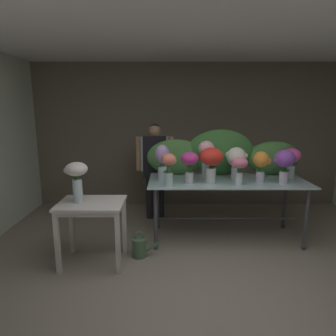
{
  "coord_description": "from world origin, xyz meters",
  "views": [
    {
      "loc": [
        -0.38,
        -2.3,
        1.83
      ],
      "look_at": [
        -0.37,
        1.29,
        1.09
      ],
      "focal_mm": 31.37,
      "sensor_mm": 36.0,
      "label": 1
    }
  ],
  "objects_px": {
    "vase_magenta_carnations": "(189,163)",
    "side_table_white": "(91,211)",
    "florist": "(154,161)",
    "vase_fuchsia_roses": "(290,158)",
    "vase_ivory_tulips": "(235,159)",
    "watering_can": "(139,247)",
    "vase_lilac_ranunculus": "(161,160)",
    "vase_violet_snapdragons": "(283,162)",
    "vase_white_roses_tall": "(75,176)",
    "vase_sunset_freesia": "(260,163)",
    "vase_blush_lilies": "(205,155)",
    "vase_rosy_dahlias": "(238,167)",
    "display_table_glass": "(226,188)",
    "vase_coral_peonies": "(168,166)",
    "vase_scarlet_stock": "(210,160)"
  },
  "relations": [
    {
      "from": "side_table_white",
      "to": "vase_lilac_ranunculus",
      "type": "relative_size",
      "value": 1.56
    },
    {
      "from": "side_table_white",
      "to": "vase_coral_peonies",
      "type": "relative_size",
      "value": 1.81
    },
    {
      "from": "vase_fuchsia_roses",
      "to": "vase_scarlet_stock",
      "type": "xyz_separation_m",
      "value": [
        -1.16,
        -0.28,
        0.03
      ]
    },
    {
      "from": "vase_violet_snapdragons",
      "to": "watering_can",
      "type": "relative_size",
      "value": 1.26
    },
    {
      "from": "vase_magenta_carnations",
      "to": "side_table_white",
      "type": "bearing_deg",
      "value": -157.17
    },
    {
      "from": "vase_fuchsia_roses",
      "to": "watering_can",
      "type": "height_order",
      "value": "vase_fuchsia_roses"
    },
    {
      "from": "vase_sunset_freesia",
      "to": "vase_scarlet_stock",
      "type": "xyz_separation_m",
      "value": [
        -0.66,
        -0.03,
        0.04
      ]
    },
    {
      "from": "vase_violet_snapdragons",
      "to": "vase_coral_peonies",
      "type": "distance_m",
      "value": 1.5
    },
    {
      "from": "watering_can",
      "to": "vase_magenta_carnations",
      "type": "bearing_deg",
      "value": 29.09
    },
    {
      "from": "vase_lilac_ranunculus",
      "to": "vase_violet_snapdragons",
      "type": "xyz_separation_m",
      "value": [
        1.58,
        -0.17,
        0.01
      ]
    },
    {
      "from": "side_table_white",
      "to": "vase_rosy_dahlias",
      "type": "relative_size",
      "value": 2.14
    },
    {
      "from": "vase_sunset_freesia",
      "to": "vase_magenta_carnations",
      "type": "relative_size",
      "value": 1.01
    },
    {
      "from": "display_table_glass",
      "to": "vase_blush_lilies",
      "type": "xyz_separation_m",
      "value": [
        -0.28,
        0.1,
        0.45
      ]
    },
    {
      "from": "vase_rosy_dahlias",
      "to": "watering_can",
      "type": "height_order",
      "value": "vase_rosy_dahlias"
    },
    {
      "from": "vase_sunset_freesia",
      "to": "vase_white_roses_tall",
      "type": "relative_size",
      "value": 0.89
    },
    {
      "from": "vase_violet_snapdragons",
      "to": "vase_white_roses_tall",
      "type": "bearing_deg",
      "value": -169.32
    },
    {
      "from": "vase_rosy_dahlias",
      "to": "vase_magenta_carnations",
      "type": "relative_size",
      "value": 0.86
    },
    {
      "from": "side_table_white",
      "to": "vase_magenta_carnations",
      "type": "relative_size",
      "value": 1.84
    },
    {
      "from": "vase_white_roses_tall",
      "to": "vase_lilac_ranunculus",
      "type": "bearing_deg",
      "value": 34.04
    },
    {
      "from": "vase_rosy_dahlias",
      "to": "vase_violet_snapdragons",
      "type": "relative_size",
      "value": 0.8
    },
    {
      "from": "vase_lilac_ranunculus",
      "to": "vase_ivory_tulips",
      "type": "xyz_separation_m",
      "value": [
        1.02,
        0.11,
        -0.01
      ]
    },
    {
      "from": "vase_ivory_tulips",
      "to": "watering_can",
      "type": "xyz_separation_m",
      "value": [
        -1.3,
        -0.62,
        -1.0
      ]
    },
    {
      "from": "display_table_glass",
      "to": "vase_lilac_ranunculus",
      "type": "bearing_deg",
      "value": -178.2
    },
    {
      "from": "side_table_white",
      "to": "watering_can",
      "type": "bearing_deg",
      "value": 14.61
    },
    {
      "from": "side_table_white",
      "to": "vase_ivory_tulips",
      "type": "relative_size",
      "value": 1.73
    },
    {
      "from": "florist",
      "to": "vase_fuchsia_roses",
      "type": "height_order",
      "value": "florist"
    },
    {
      "from": "vase_coral_peonies",
      "to": "watering_can",
      "type": "xyz_separation_m",
      "value": [
        -0.36,
        -0.19,
        -0.99
      ]
    },
    {
      "from": "vase_lilac_ranunculus",
      "to": "vase_magenta_carnations",
      "type": "bearing_deg",
      "value": -23.75
    },
    {
      "from": "vase_lilac_ranunculus",
      "to": "vase_sunset_freesia",
      "type": "relative_size",
      "value": 1.17
    },
    {
      "from": "side_table_white",
      "to": "florist",
      "type": "xyz_separation_m",
      "value": [
        0.67,
        1.46,
        0.32
      ]
    },
    {
      "from": "vase_scarlet_stock",
      "to": "vase_white_roses_tall",
      "type": "distance_m",
      "value": 1.68
    },
    {
      "from": "florist",
      "to": "vase_white_roses_tall",
      "type": "distance_m",
      "value": 1.68
    },
    {
      "from": "vase_magenta_carnations",
      "to": "vase_white_roses_tall",
      "type": "distance_m",
      "value": 1.41
    },
    {
      "from": "vase_lilac_ranunculus",
      "to": "vase_blush_lilies",
      "type": "height_order",
      "value": "vase_blush_lilies"
    },
    {
      "from": "vase_magenta_carnations",
      "to": "vase_sunset_freesia",
      "type": "bearing_deg",
      "value": 2.62
    },
    {
      "from": "vase_blush_lilies",
      "to": "vase_rosy_dahlias",
      "type": "bearing_deg",
      "value": -43.72
    },
    {
      "from": "vase_violet_snapdragons",
      "to": "vase_blush_lilies",
      "type": "height_order",
      "value": "vase_blush_lilies"
    },
    {
      "from": "vase_violet_snapdragons",
      "to": "vase_sunset_freesia",
      "type": "height_order",
      "value": "vase_violet_snapdragons"
    },
    {
      "from": "florist",
      "to": "vase_white_roses_tall",
      "type": "relative_size",
      "value": 3.36
    },
    {
      "from": "vase_rosy_dahlias",
      "to": "watering_can",
      "type": "bearing_deg",
      "value": -167.85
    },
    {
      "from": "vase_magenta_carnations",
      "to": "watering_can",
      "type": "distance_m",
      "value": 1.24
    },
    {
      "from": "vase_ivory_tulips",
      "to": "vase_white_roses_tall",
      "type": "distance_m",
      "value": 2.12
    },
    {
      "from": "vase_sunset_freesia",
      "to": "vase_fuchsia_roses",
      "type": "distance_m",
      "value": 0.56
    },
    {
      "from": "vase_sunset_freesia",
      "to": "vase_blush_lilies",
      "type": "bearing_deg",
      "value": 160.83
    },
    {
      "from": "florist",
      "to": "vase_fuchsia_roses",
      "type": "xyz_separation_m",
      "value": [
        1.93,
        -0.68,
        0.16
      ]
    },
    {
      "from": "vase_lilac_ranunculus",
      "to": "vase_coral_peonies",
      "type": "bearing_deg",
      "value": -74.33
    },
    {
      "from": "vase_scarlet_stock",
      "to": "vase_white_roses_tall",
      "type": "bearing_deg",
      "value": -162.55
    },
    {
      "from": "florist",
      "to": "vase_sunset_freesia",
      "type": "bearing_deg",
      "value": -32.86
    },
    {
      "from": "vase_lilac_ranunculus",
      "to": "vase_coral_peonies",
      "type": "relative_size",
      "value": 1.16
    },
    {
      "from": "vase_rosy_dahlias",
      "to": "display_table_glass",
      "type": "bearing_deg",
      "value": 110.11
    }
  ]
}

